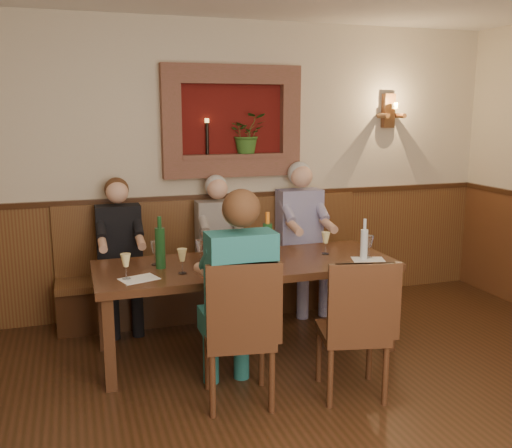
{
  "coord_description": "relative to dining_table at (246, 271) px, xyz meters",
  "views": [
    {
      "loc": [
        -1.3,
        -2.4,
        1.95
      ],
      "look_at": [
        0.1,
        1.9,
        1.05
      ],
      "focal_mm": 40.0,
      "sensor_mm": 36.0,
      "label": 1
    }
  ],
  "objects": [
    {
      "name": "room_shell",
      "position": [
        0.0,
        -1.85,
        1.21
      ],
      "size": [
        6.04,
        6.04,
        2.82
      ],
      "color": "beige",
      "rests_on": "ground"
    },
    {
      "name": "wainscoting",
      "position": [
        0.0,
        -1.85,
        -0.09
      ],
      "size": [
        6.02,
        6.02,
        1.15
      ],
      "color": "#582E19",
      "rests_on": "ground"
    },
    {
      "name": "wall_niche",
      "position": [
        0.24,
        1.09,
        1.13
      ],
      "size": [
        1.36,
        0.3,
        1.06
      ],
      "color": "#520E0B",
      "rests_on": "ground"
    },
    {
      "name": "wall_sconce",
      "position": [
        1.9,
        1.08,
        1.27
      ],
      "size": [
        0.25,
        0.2,
        0.35
      ],
      "color": "#582E19",
      "rests_on": "ground"
    },
    {
      "name": "dining_table",
      "position": [
        0.0,
        0.0,
        0.0
      ],
      "size": [
        2.4,
        0.9,
        0.75
      ],
      "color": "#3A2411",
      "rests_on": "ground"
    },
    {
      "name": "bench",
      "position": [
        0.0,
        0.94,
        -0.35
      ],
      "size": [
        3.0,
        0.45,
        1.11
      ],
      "color": "#381E0F",
      "rests_on": "ground"
    },
    {
      "name": "chair_near_left",
      "position": [
        -0.3,
        -0.81,
        -0.38
      ],
      "size": [
        0.52,
        0.52,
        1.02
      ],
      "rotation": [
        0.0,
        0.0,
        -0.15
      ],
      "color": "#3A2411",
      "rests_on": "ground"
    },
    {
      "name": "chair_near_right",
      "position": [
        0.47,
        -0.95,
        -0.39
      ],
      "size": [
        0.53,
        0.53,
        0.99
      ],
      "rotation": [
        0.0,
        0.0,
        -0.22
      ],
      "color": "#3A2411",
      "rests_on": "ground"
    },
    {
      "name": "person_bench_left",
      "position": [
        -0.92,
        0.84,
        -0.11
      ],
      "size": [
        0.4,
        0.48,
        1.37
      ],
      "color": "black",
      "rests_on": "ground"
    },
    {
      "name": "person_bench_mid",
      "position": [
        -0.01,
        0.84,
        -0.12
      ],
      "size": [
        0.39,
        0.48,
        1.36
      ],
      "color": "#5D5955",
      "rests_on": "ground"
    },
    {
      "name": "person_bench_right",
      "position": [
        0.84,
        0.84,
        -0.07
      ],
      "size": [
        0.44,
        0.53,
        1.46
      ],
      "color": "navy",
      "rests_on": "ground"
    },
    {
      "name": "person_chair_front",
      "position": [
        -0.3,
        -0.78,
        -0.06
      ],
      "size": [
        0.44,
        0.54,
        1.47
      ],
      "color": "#1B5461",
      "rests_on": "ground"
    },
    {
      "name": "spittoon_bucket",
      "position": [
        -0.25,
        -0.02,
        0.19
      ],
      "size": [
        0.27,
        0.27,
        0.23
      ],
      "primitive_type": "cylinder",
      "rotation": [
        0.0,
        0.0,
        0.38
      ],
      "color": "red",
      "rests_on": "dining_table"
    },
    {
      "name": "wine_bottle_green_a",
      "position": [
        0.15,
        -0.09,
        0.25
      ],
      "size": [
        0.1,
        0.1,
        0.42
      ],
      "rotation": [
        0.0,
        0.0,
        -0.34
      ],
      "color": "#19471E",
      "rests_on": "dining_table"
    },
    {
      "name": "wine_bottle_green_b",
      "position": [
        -0.68,
        0.04,
        0.24
      ],
      "size": [
        0.1,
        0.1,
        0.41
      ],
      "rotation": [
        0.0,
        0.0,
        0.32
      ],
      "color": "#19471E",
      "rests_on": "dining_table"
    },
    {
      "name": "water_bottle",
      "position": [
        0.95,
        -0.2,
        0.21
      ],
      "size": [
        0.08,
        0.08,
        0.34
      ],
      "rotation": [
        0.0,
        0.0,
        -0.36
      ],
      "color": "silver",
      "rests_on": "dining_table"
    },
    {
      "name": "tasting_sheet_a",
      "position": [
        -0.88,
        -0.2,
        0.08
      ],
      "size": [
        0.31,
        0.26,
        0.0
      ],
      "primitive_type": "cube",
      "rotation": [
        0.0,
        0.0,
        0.32
      ],
      "color": "white",
      "rests_on": "dining_table"
    },
    {
      "name": "tasting_sheet_b",
      "position": [
        0.06,
        -0.2,
        0.08
      ],
      "size": [
        0.32,
        0.28,
        0.0
      ],
      "primitive_type": "cube",
      "rotation": [
        0.0,
        0.0,
        0.42
      ],
      "color": "white",
      "rests_on": "dining_table"
    },
    {
      "name": "tasting_sheet_c",
      "position": [
        0.98,
        -0.24,
        0.08
      ],
      "size": [
        0.3,
        0.26,
        0.0
      ],
      "primitive_type": "cube",
      "rotation": [
        0.0,
        0.0,
        -0.31
      ],
      "color": "white",
      "rests_on": "dining_table"
    },
    {
      "name": "tasting_sheet_d",
      "position": [
        -0.25,
        -0.28,
        0.08
      ],
      "size": [
        0.31,
        0.23,
        0.0
      ],
      "primitive_type": "cube",
      "rotation": [
        0.0,
        0.0,
        0.04
      ],
      "color": "white",
      "rests_on": "dining_table"
    },
    {
      "name": "wine_glass_0",
      "position": [
        0.72,
        0.05,
        0.17
      ],
      "size": [
        0.08,
        0.08,
        0.19
      ],
      "primitive_type": null,
      "color": "#F9E895",
      "rests_on": "dining_table"
    },
    {
      "name": "wine_glass_1",
      "position": [
        -0.08,
        -0.21,
        0.17
      ],
      "size": [
        0.08,
        0.08,
        0.19
      ],
      "primitive_type": null,
      "color": "#F9E895",
      "rests_on": "dining_table"
    },
    {
      "name": "wine_glass_2",
      "position": [
        -0.36,
        0.08,
        0.17
      ],
      "size": [
        0.08,
        0.08,
        0.19
      ],
      "primitive_type": null,
      "color": "white",
      "rests_on": "dining_table"
    },
    {
      "name": "wine_glass_3",
      "position": [
        0.26,
        0.16,
        0.17
      ],
      "size": [
        0.08,
        0.08,
        0.19
      ],
      "primitive_type": null,
      "color": "#F9E895",
      "rests_on": "dining_table"
    },
    {
      "name": "wine_glass_4",
      "position": [
        1.01,
        -0.19,
        0.17
      ],
      "size": [
        0.08,
        0.08,
        0.19
      ],
      "primitive_type": null,
      "color": "white",
      "rests_on": "dining_table"
    },
    {
      "name": "wine_glass_5",
      "position": [
        -0.55,
        -0.16,
        0.17
      ],
      "size": [
        0.08,
        0.08,
        0.19
      ],
      "primitive_type": null,
      "color": "#F9E895",
      "rests_on": "dining_table"
    },
    {
      "name": "wine_glass_6",
      "position": [
        -0.97,
        -0.18,
        0.17
      ],
      "size": [
        0.08,
        0.08,
        0.19
      ],
      "primitive_type": null,
      "color": "#F9E895",
      "rests_on": "dining_table"
    },
    {
      "name": "wine_glass_7",
      "position": [
        -0.23,
        -0.27,
        0.17
      ],
      "size": [
        0.08,
        0.08,
        0.19
      ],
      "primitive_type": null,
      "color": "#F9E895",
      "rests_on": "dining_table"
    },
    {
      "name": "wine_glass_8",
      "position": [
        -0.71,
        0.15,
        0.17
      ],
      "size": [
        0.08,
        0.08,
        0.19
      ],
      "primitive_type": null,
      "color": "white",
      "rests_on": "dining_table"
    }
  ]
}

